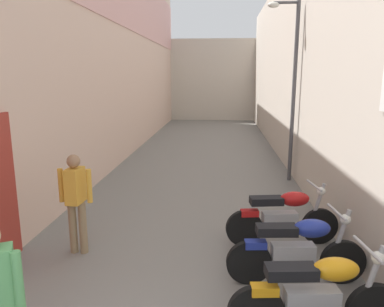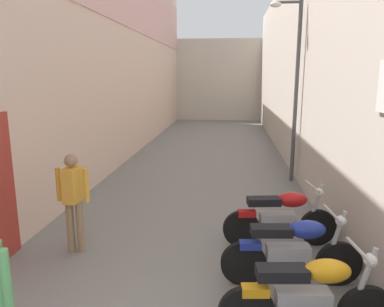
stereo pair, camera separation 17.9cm
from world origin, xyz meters
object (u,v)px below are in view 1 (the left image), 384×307
object	(u,v)px
motorcycle_third	(298,248)
motorcycle_fourth	(283,216)
pedestrian_mid_alley	(76,197)
motorcycle_second	(317,294)
street_lamp	(291,79)

from	to	relation	value
motorcycle_third	motorcycle_fourth	size ratio (longest dim) A/B	1.00
pedestrian_mid_alley	motorcycle_second	bearing A→B (deg)	-27.21
motorcycle_fourth	motorcycle_third	bearing A→B (deg)	-90.00
motorcycle_fourth	street_lamp	bearing A→B (deg)	79.88
motorcycle_third	motorcycle_fourth	xyz separation A→B (m)	(-0.00, 1.16, 0.00)
motorcycle_fourth	motorcycle_second	bearing A→B (deg)	-90.00
motorcycle_third	motorcycle_second	bearing A→B (deg)	-90.00
motorcycle_fourth	street_lamp	distance (m)	4.51
motorcycle_fourth	street_lamp	xyz separation A→B (m)	(0.70, 3.91, 2.15)
motorcycle_second	motorcycle_third	size ratio (longest dim) A/B	1.00
motorcycle_third	street_lamp	size ratio (longest dim) A/B	0.41
motorcycle_third	motorcycle_fourth	bearing A→B (deg)	90.00
motorcycle_fourth	pedestrian_mid_alley	bearing A→B (deg)	-170.52
motorcycle_second	pedestrian_mid_alley	distance (m)	3.64
street_lamp	motorcycle_third	bearing A→B (deg)	-97.84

